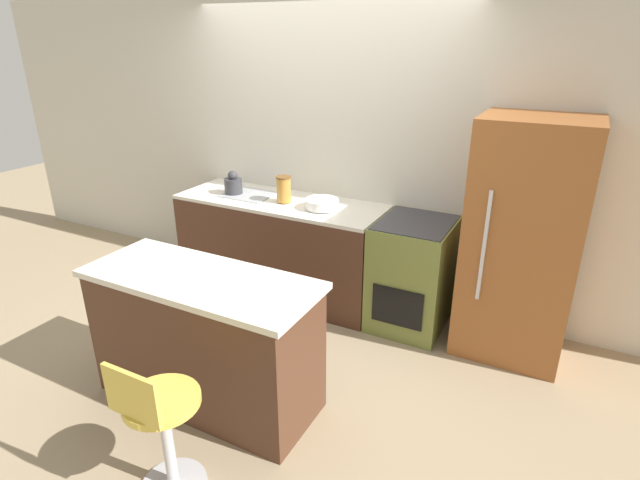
{
  "coord_description": "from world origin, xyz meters",
  "views": [
    {
      "loc": [
        1.98,
        -3.21,
        2.23
      ],
      "look_at": [
        0.51,
        -0.4,
        0.94
      ],
      "focal_mm": 28.0,
      "sensor_mm": 36.0,
      "label": 1
    }
  ],
  "objects_px": {
    "oven_range": "(412,274)",
    "stool_chair": "(161,428)",
    "kettle": "(233,184)",
    "mixing_bowl": "(322,203)",
    "refrigerator": "(522,242)"
  },
  "relations": [
    {
      "from": "refrigerator",
      "to": "oven_range",
      "type": "bearing_deg",
      "value": -178.98
    },
    {
      "from": "mixing_bowl",
      "to": "kettle",
      "type": "bearing_deg",
      "value": -180.0
    },
    {
      "from": "refrigerator",
      "to": "kettle",
      "type": "distance_m",
      "value": 2.49
    },
    {
      "from": "oven_range",
      "to": "refrigerator",
      "type": "distance_m",
      "value": 0.89
    },
    {
      "from": "oven_range",
      "to": "mixing_bowl",
      "type": "bearing_deg",
      "value": -177.48
    },
    {
      "from": "refrigerator",
      "to": "mixing_bowl",
      "type": "height_order",
      "value": "refrigerator"
    },
    {
      "from": "oven_range",
      "to": "stool_chair",
      "type": "xyz_separation_m",
      "value": [
        -0.59,
        -2.2,
        -0.03
      ]
    },
    {
      "from": "stool_chair",
      "to": "kettle",
      "type": "relative_size",
      "value": 4.03
    },
    {
      "from": "refrigerator",
      "to": "mixing_bowl",
      "type": "xyz_separation_m",
      "value": [
        -1.58,
        -0.05,
        0.06
      ]
    },
    {
      "from": "refrigerator",
      "to": "stool_chair",
      "type": "bearing_deg",
      "value": -121.65
    },
    {
      "from": "oven_range",
      "to": "mixing_bowl",
      "type": "distance_m",
      "value": 0.94
    },
    {
      "from": "refrigerator",
      "to": "stool_chair",
      "type": "distance_m",
      "value": 2.64
    },
    {
      "from": "kettle",
      "to": "mixing_bowl",
      "type": "xyz_separation_m",
      "value": [
        0.91,
        0.0,
        -0.05
      ]
    },
    {
      "from": "kettle",
      "to": "mixing_bowl",
      "type": "relative_size",
      "value": 0.75
    },
    {
      "from": "stool_chair",
      "to": "mixing_bowl",
      "type": "distance_m",
      "value": 2.23
    }
  ]
}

